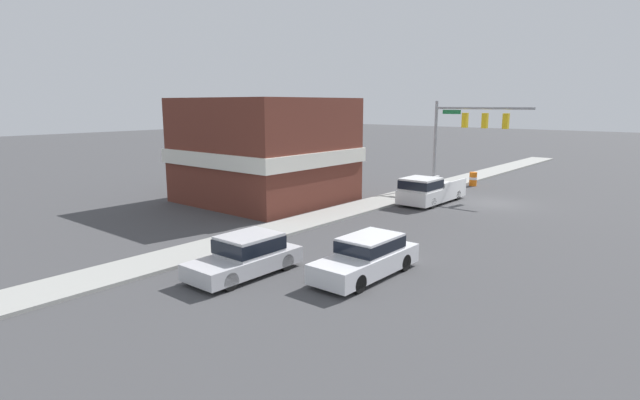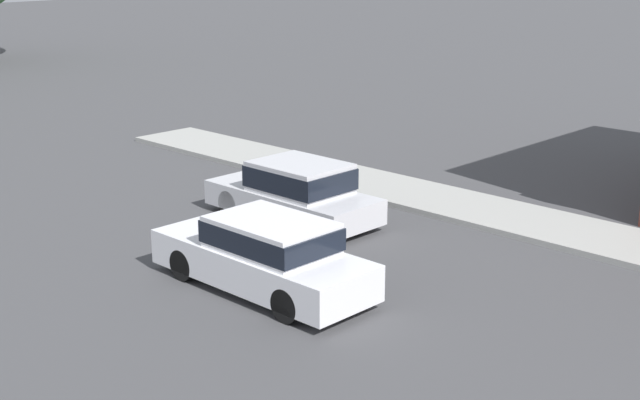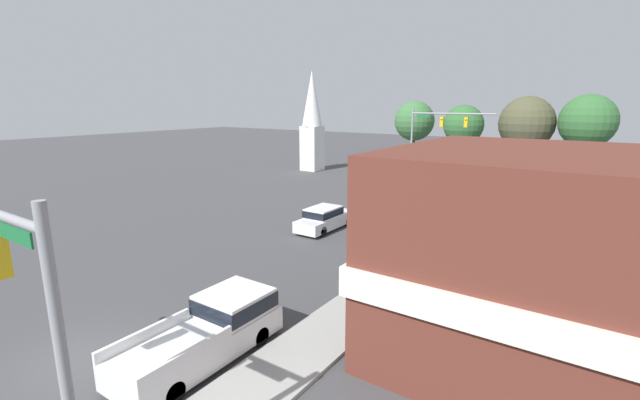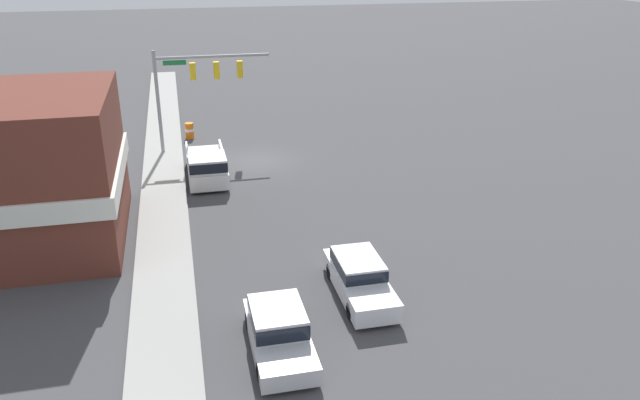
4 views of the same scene
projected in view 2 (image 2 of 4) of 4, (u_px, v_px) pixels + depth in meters
car_lead at (265, 253)px, 17.45m from camera, size 1.76×4.88×1.51m
car_oncoming at (296, 191)px, 21.80m from camera, size 1.87×4.54×1.52m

